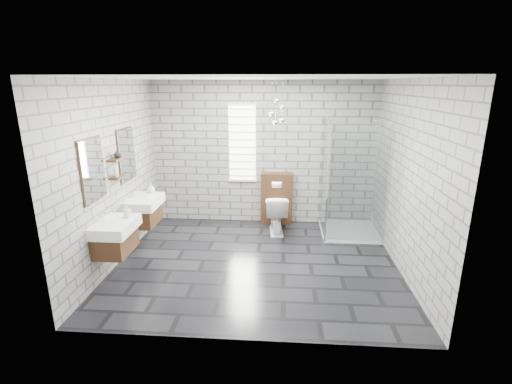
# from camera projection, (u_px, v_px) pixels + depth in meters

# --- Properties ---
(floor) EXTENTS (4.20, 3.60, 0.02)m
(floor) POSITION_uv_depth(u_px,v_px,m) (257.00, 263.00, 5.67)
(floor) COLOR black
(floor) RESTS_ON ground
(ceiling) EXTENTS (4.20, 3.60, 0.02)m
(ceiling) POSITION_uv_depth(u_px,v_px,m) (257.00, 77.00, 4.91)
(ceiling) COLOR white
(ceiling) RESTS_ON wall_back
(wall_back) EXTENTS (4.20, 0.02, 2.70)m
(wall_back) POSITION_uv_depth(u_px,v_px,m) (263.00, 154.00, 7.02)
(wall_back) COLOR gray
(wall_back) RESTS_ON floor
(wall_front) EXTENTS (4.20, 0.02, 2.70)m
(wall_front) POSITION_uv_depth(u_px,v_px,m) (243.00, 222.00, 3.56)
(wall_front) COLOR gray
(wall_front) RESTS_ON floor
(wall_left) EXTENTS (0.02, 3.60, 2.70)m
(wall_left) POSITION_uv_depth(u_px,v_px,m) (114.00, 174.00, 5.44)
(wall_left) COLOR gray
(wall_left) RESTS_ON floor
(wall_right) EXTENTS (0.02, 3.60, 2.70)m
(wall_right) POSITION_uv_depth(u_px,v_px,m) (408.00, 179.00, 5.14)
(wall_right) COLOR gray
(wall_right) RESTS_ON floor
(vanity_left) EXTENTS (0.47, 0.70, 1.57)m
(vanity_left) POSITION_uv_depth(u_px,v_px,m) (113.00, 228.00, 5.00)
(vanity_left) COLOR #422714
(vanity_left) RESTS_ON wall_left
(vanity_right) EXTENTS (0.47, 0.70, 1.57)m
(vanity_right) POSITION_uv_depth(u_px,v_px,m) (142.00, 203.00, 6.03)
(vanity_right) COLOR #422714
(vanity_right) RESTS_ON wall_left
(shelf_lower) EXTENTS (0.14, 0.30, 0.03)m
(shelf_lower) POSITION_uv_depth(u_px,v_px,m) (118.00, 177.00, 5.39)
(shelf_lower) COLOR #422714
(shelf_lower) RESTS_ON wall_left
(shelf_upper) EXTENTS (0.14, 0.30, 0.03)m
(shelf_upper) POSITION_uv_depth(u_px,v_px,m) (116.00, 159.00, 5.32)
(shelf_upper) COLOR #422714
(shelf_upper) RESTS_ON wall_left
(window) EXTENTS (0.56, 0.05, 1.48)m
(window) POSITION_uv_depth(u_px,v_px,m) (242.00, 143.00, 6.97)
(window) COLOR white
(window) RESTS_ON wall_back
(cistern_panel) EXTENTS (0.60, 0.20, 1.00)m
(cistern_panel) POSITION_uv_depth(u_px,v_px,m) (277.00, 198.00, 7.14)
(cistern_panel) COLOR #422714
(cistern_panel) RESTS_ON floor
(flush_plate) EXTENTS (0.18, 0.01, 0.12)m
(flush_plate) POSITION_uv_depth(u_px,v_px,m) (277.00, 185.00, 6.95)
(flush_plate) COLOR silver
(flush_plate) RESTS_ON cistern_panel
(shower_enclosure) EXTENTS (1.00, 1.00, 2.03)m
(shower_enclosure) POSITION_uv_depth(u_px,v_px,m) (346.00, 208.00, 6.55)
(shower_enclosure) COLOR white
(shower_enclosure) RESTS_ON floor
(pendant_cluster) EXTENTS (0.27, 0.24, 0.77)m
(pendant_cluster) POSITION_uv_depth(u_px,v_px,m) (278.00, 112.00, 6.35)
(pendant_cluster) COLOR silver
(pendant_cluster) RESTS_ON ceiling
(toilet) EXTENTS (0.45, 0.72, 0.71)m
(toilet) POSITION_uv_depth(u_px,v_px,m) (276.00, 213.00, 6.75)
(toilet) COLOR white
(toilet) RESTS_ON floor
(soap_bottle_a) EXTENTS (0.10, 0.10, 0.17)m
(soap_bottle_a) POSITION_uv_depth(u_px,v_px,m) (127.00, 211.00, 5.09)
(soap_bottle_a) COLOR #B2B2B2
(soap_bottle_a) RESTS_ON vanity_left
(soap_bottle_b) EXTENTS (0.15, 0.15, 0.16)m
(soap_bottle_b) POSITION_uv_depth(u_px,v_px,m) (151.00, 188.00, 6.26)
(soap_bottle_b) COLOR #B2B2B2
(soap_bottle_b) RESTS_ON vanity_right
(soap_bottle_c) EXTENTS (0.09, 0.09, 0.19)m
(soap_bottle_c) POSITION_uv_depth(u_px,v_px,m) (116.00, 170.00, 5.30)
(soap_bottle_c) COLOR #B2B2B2
(soap_bottle_c) RESTS_ON shelf_lower
(vase) EXTENTS (0.14, 0.14, 0.12)m
(vase) POSITION_uv_depth(u_px,v_px,m) (117.00, 154.00, 5.35)
(vase) COLOR #B2B2B2
(vase) RESTS_ON shelf_upper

